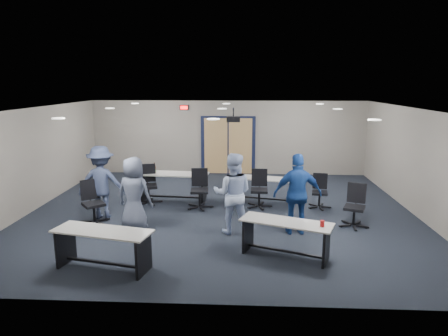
{
  "coord_description": "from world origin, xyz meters",
  "views": [
    {
      "loc": [
        0.59,
        -10.05,
        3.36
      ],
      "look_at": [
        0.09,
        -0.3,
        1.25
      ],
      "focal_mm": 32.0,
      "sensor_mm": 36.0,
      "label": 1
    }
  ],
  "objects_px": {
    "table_front_left": "(103,242)",
    "chair_back_a": "(148,185)",
    "table_front_right": "(286,232)",
    "person_back": "(102,182)",
    "chair_back_b": "(200,189)",
    "chair_back_d": "(320,191)",
    "chair_loose_left": "(93,202)",
    "chair_loose_right": "(355,206)",
    "table_back_right": "(264,185)",
    "person_navy": "(298,194)",
    "person_lightblue": "(233,193)",
    "chair_back_c": "(259,189)",
    "table_back_left": "(173,182)",
    "person_plaid": "(134,194)"
  },
  "relations": [
    {
      "from": "table_front_left",
      "to": "chair_back_a",
      "type": "relative_size",
      "value": 1.74
    },
    {
      "from": "table_front_right",
      "to": "person_back",
      "type": "height_order",
      "value": "person_back"
    },
    {
      "from": "chair_back_b",
      "to": "chair_back_d",
      "type": "xyz_separation_m",
      "value": [
        3.24,
        0.19,
        -0.07
      ]
    },
    {
      "from": "person_back",
      "to": "chair_back_b",
      "type": "bearing_deg",
      "value": -163.82
    },
    {
      "from": "chair_back_b",
      "to": "chair_loose_left",
      "type": "xyz_separation_m",
      "value": [
        -2.42,
        -1.31,
        -0.01
      ]
    },
    {
      "from": "table_front_right",
      "to": "chair_loose_right",
      "type": "relative_size",
      "value": 1.82
    },
    {
      "from": "table_back_right",
      "to": "person_navy",
      "type": "bearing_deg",
      "value": -61.65
    },
    {
      "from": "table_back_right",
      "to": "chair_back_a",
      "type": "distance_m",
      "value": 3.27
    },
    {
      "from": "table_front_left",
      "to": "person_back",
      "type": "xyz_separation_m",
      "value": [
        -0.99,
        2.77,
        0.41
      ]
    },
    {
      "from": "chair_back_a",
      "to": "person_lightblue",
      "type": "xyz_separation_m",
      "value": [
        2.43,
        -2.08,
        0.37
      ]
    },
    {
      "from": "chair_back_b",
      "to": "chair_back_d",
      "type": "bearing_deg",
      "value": -1.07
    },
    {
      "from": "chair_back_c",
      "to": "person_navy",
      "type": "xyz_separation_m",
      "value": [
        0.78,
        -1.87,
        0.4
      ]
    },
    {
      "from": "person_back",
      "to": "table_front_left",
      "type": "bearing_deg",
      "value": 105.17
    },
    {
      "from": "chair_back_a",
      "to": "chair_back_b",
      "type": "relative_size",
      "value": 1.03
    },
    {
      "from": "table_back_right",
      "to": "chair_back_b",
      "type": "height_order",
      "value": "chair_back_b"
    },
    {
      "from": "table_back_right",
      "to": "chair_loose_right",
      "type": "relative_size",
      "value": 1.78
    },
    {
      "from": "chair_back_c",
      "to": "person_navy",
      "type": "relative_size",
      "value": 0.56
    },
    {
      "from": "table_back_right",
      "to": "chair_back_c",
      "type": "relative_size",
      "value": 1.76
    },
    {
      "from": "chair_back_a",
      "to": "table_back_left",
      "type": "bearing_deg",
      "value": 10.32
    },
    {
      "from": "table_front_right",
      "to": "chair_back_d",
      "type": "height_order",
      "value": "chair_back_d"
    },
    {
      "from": "chair_loose_left",
      "to": "person_navy",
      "type": "relative_size",
      "value": 0.57
    },
    {
      "from": "chair_loose_left",
      "to": "person_navy",
      "type": "height_order",
      "value": "person_navy"
    },
    {
      "from": "chair_back_a",
      "to": "chair_loose_right",
      "type": "bearing_deg",
      "value": -33.01
    },
    {
      "from": "chair_loose_left",
      "to": "person_navy",
      "type": "bearing_deg",
      "value": -43.36
    },
    {
      "from": "table_front_right",
      "to": "table_back_right",
      "type": "xyz_separation_m",
      "value": [
        -0.26,
        3.64,
        -0.01
      ]
    },
    {
      "from": "table_front_left",
      "to": "table_back_left",
      "type": "bearing_deg",
      "value": 95.82
    },
    {
      "from": "chair_loose_left",
      "to": "chair_loose_right",
      "type": "height_order",
      "value": "chair_loose_left"
    },
    {
      "from": "person_back",
      "to": "table_back_right",
      "type": "bearing_deg",
      "value": -163.52
    },
    {
      "from": "person_plaid",
      "to": "person_lightblue",
      "type": "relative_size",
      "value": 0.93
    },
    {
      "from": "chair_back_b",
      "to": "chair_loose_right",
      "type": "xyz_separation_m",
      "value": [
        3.79,
        -1.23,
        -0.02
      ]
    },
    {
      "from": "table_front_right",
      "to": "person_back",
      "type": "distance_m",
      "value": 4.86
    },
    {
      "from": "chair_back_a",
      "to": "chair_loose_left",
      "type": "relative_size",
      "value": 1.04
    },
    {
      "from": "chair_back_a",
      "to": "person_navy",
      "type": "xyz_separation_m",
      "value": [
        3.87,
        -2.06,
        0.37
      ]
    },
    {
      "from": "chair_loose_left",
      "to": "table_front_left",
      "type": "bearing_deg",
      "value": -104.34
    },
    {
      "from": "table_back_left",
      "to": "chair_loose_right",
      "type": "relative_size",
      "value": 2.0
    },
    {
      "from": "chair_loose_left",
      "to": "table_back_left",
      "type": "bearing_deg",
      "value": 12.9
    },
    {
      "from": "table_front_right",
      "to": "person_plaid",
      "type": "height_order",
      "value": "person_plaid"
    },
    {
      "from": "chair_back_b",
      "to": "person_plaid",
      "type": "xyz_separation_m",
      "value": [
        -1.31,
        -1.67,
        0.32
      ]
    },
    {
      "from": "table_front_left",
      "to": "chair_back_d",
      "type": "xyz_separation_m",
      "value": [
        4.6,
        3.84,
        -0.04
      ]
    },
    {
      "from": "table_back_right",
      "to": "chair_loose_right",
      "type": "height_order",
      "value": "chair_loose_right"
    },
    {
      "from": "table_front_left",
      "to": "person_lightblue",
      "type": "xyz_separation_m",
      "value": [
        2.31,
        1.92,
        0.41
      ]
    },
    {
      "from": "chair_back_c",
      "to": "person_lightblue",
      "type": "distance_m",
      "value": 2.04
    },
    {
      "from": "table_front_right",
      "to": "chair_back_c",
      "type": "xyz_separation_m",
      "value": [
        -0.42,
        3.12,
        0.02
      ]
    },
    {
      "from": "chair_loose_left",
      "to": "person_navy",
      "type": "distance_m",
      "value": 4.84
    },
    {
      "from": "table_back_right",
      "to": "chair_back_d",
      "type": "distance_m",
      "value": 1.56
    },
    {
      "from": "person_lightblue",
      "to": "table_back_right",
      "type": "bearing_deg",
      "value": -105.7
    },
    {
      "from": "table_back_right",
      "to": "chair_back_c",
      "type": "xyz_separation_m",
      "value": [
        -0.15,
        -0.52,
        0.04
      ]
    },
    {
      "from": "chair_back_a",
      "to": "chair_loose_right",
      "type": "height_order",
      "value": "chair_back_a"
    },
    {
      "from": "table_front_left",
      "to": "chair_back_b",
      "type": "height_order",
      "value": "chair_back_b"
    },
    {
      "from": "chair_back_c",
      "to": "person_plaid",
      "type": "xyz_separation_m",
      "value": [
        -2.92,
        -1.84,
        0.34
      ]
    }
  ]
}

